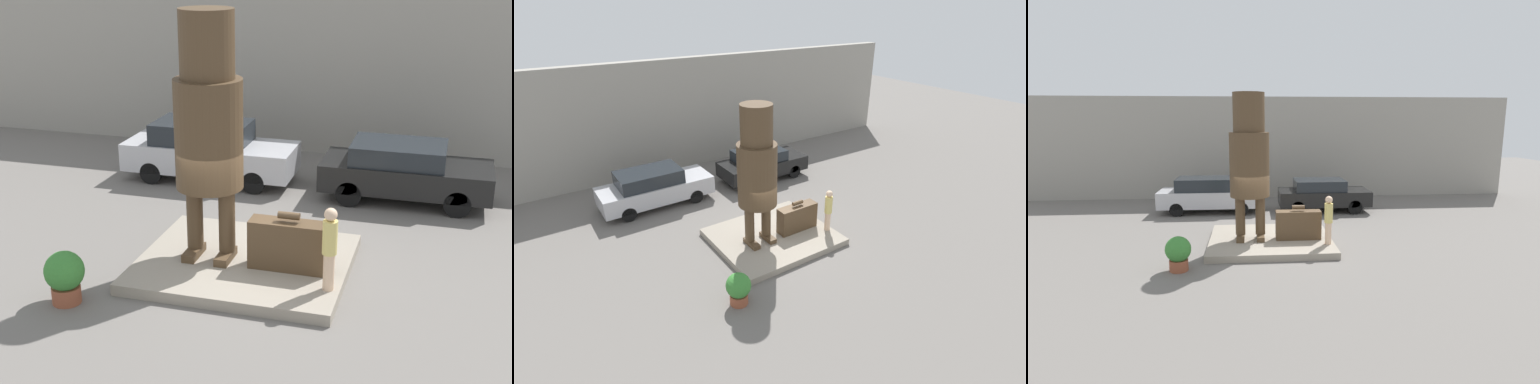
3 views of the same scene
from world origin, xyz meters
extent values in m
plane|color=slate|center=(0.00, 0.00, 0.00)|extent=(60.00, 60.00, 0.00)
cube|color=gray|center=(0.00, 0.00, 0.12)|extent=(4.26, 3.72, 0.23)
cube|color=gray|center=(0.00, 8.90, 2.79)|extent=(28.00, 0.60, 5.58)
cube|color=#4C3823|center=(-1.05, -0.20, 0.32)|extent=(0.27, 0.78, 0.17)
cube|color=#4C3823|center=(-0.36, -0.20, 0.32)|extent=(0.27, 0.78, 0.17)
cylinder|color=#4C3823|center=(-1.05, -0.08, 1.08)|extent=(0.34, 0.34, 1.36)
cylinder|color=#4C3823|center=(-0.36, -0.08, 1.08)|extent=(0.34, 0.34, 1.36)
cylinder|color=#4C3823|center=(-0.70, -0.08, 2.85)|extent=(1.36, 1.36, 2.18)
cylinder|color=#4C3823|center=(-0.70, -0.08, 4.59)|extent=(1.07, 1.07, 1.31)
cube|color=#4C3823|center=(0.96, -0.21, 0.73)|extent=(1.57, 0.49, 1.00)
cylinder|color=#4C3823|center=(0.96, -0.21, 1.36)|extent=(0.43, 0.15, 0.15)
cylinder|color=beige|center=(1.90, -0.88, 0.60)|extent=(0.21, 0.21, 0.74)
cylinder|color=#DBC66B|center=(1.90, -0.88, 1.30)|extent=(0.28, 0.28, 0.66)
sphere|color=beige|center=(1.90, -0.88, 1.75)|extent=(0.25, 0.25, 0.25)
cube|color=#B7B7BC|center=(-2.58, 5.20, 0.69)|extent=(4.76, 1.80, 0.76)
cube|color=#1E2328|center=(-2.82, 5.20, 1.36)|extent=(2.62, 1.62, 0.58)
cylinder|color=black|center=(-1.11, 6.01, 0.31)|extent=(0.62, 0.18, 0.62)
cylinder|color=black|center=(-1.11, 4.40, 0.31)|extent=(0.62, 0.18, 0.62)
cylinder|color=black|center=(-4.06, 6.01, 0.31)|extent=(0.62, 0.18, 0.62)
cylinder|color=black|center=(-4.06, 4.40, 0.31)|extent=(0.62, 0.18, 0.62)
cube|color=black|center=(2.81, 5.00, 0.68)|extent=(4.30, 1.86, 0.70)
cube|color=#1E2328|center=(2.59, 5.00, 1.28)|extent=(2.36, 1.68, 0.50)
cylinder|color=black|center=(4.14, 5.84, 0.33)|extent=(0.66, 0.18, 0.66)
cylinder|color=black|center=(4.14, 4.15, 0.33)|extent=(0.66, 0.18, 0.66)
cylinder|color=black|center=(1.48, 5.84, 0.33)|extent=(0.66, 0.18, 0.66)
cylinder|color=black|center=(1.48, 4.15, 0.33)|extent=(0.66, 0.18, 0.66)
cylinder|color=brown|center=(-2.80, -2.31, 0.17)|extent=(0.55, 0.55, 0.33)
sphere|color=#387F33|center=(-2.80, -2.31, 0.65)|extent=(0.75, 0.75, 0.75)
camera|label=1|loc=(3.92, -12.76, 6.52)|focal=50.00mm
camera|label=2|loc=(-7.22, -10.50, 8.19)|focal=28.00mm
camera|label=3|loc=(-0.65, -13.62, 4.38)|focal=28.00mm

